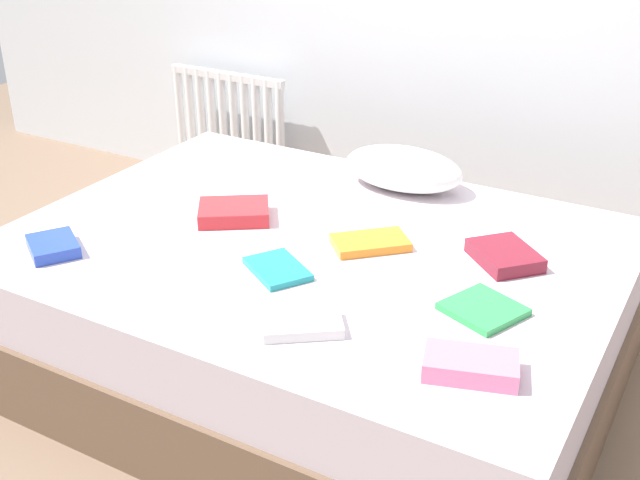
{
  "coord_description": "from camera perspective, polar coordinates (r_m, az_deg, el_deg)",
  "views": [
    {
      "loc": [
        1.19,
        -2.04,
        1.67
      ],
      "look_at": [
        0.0,
        0.05,
        0.48
      ],
      "focal_mm": 44.77,
      "sensor_mm": 36.0,
      "label": 1
    }
  ],
  "objects": [
    {
      "name": "textbook_teal",
      "position": [
        2.44,
        -3.06,
        -2.08
      ],
      "size": [
        0.25,
        0.23,
        0.02
      ],
      "primitive_type": "cube",
      "rotation": [
        0.0,
        0.0,
        -0.56
      ],
      "color": "teal",
      "rests_on": "bed"
    },
    {
      "name": "textbook_red",
      "position": [
        2.79,
        -6.17,
        1.99
      ],
      "size": [
        0.3,
        0.29,
        0.05
      ],
      "primitive_type": "cube",
      "rotation": [
        0.0,
        0.0,
        0.6
      ],
      "color": "red",
      "rests_on": "bed"
    },
    {
      "name": "bed",
      "position": [
        2.76,
        -0.52,
        -4.75
      ],
      "size": [
        2.0,
        1.5,
        0.5
      ],
      "color": "brown",
      "rests_on": "ground"
    },
    {
      "name": "radiator",
      "position": [
        4.23,
        -6.54,
        8.27
      ],
      "size": [
        0.68,
        0.04,
        0.54
      ],
      "color": "white",
      "rests_on": "ground"
    },
    {
      "name": "textbook_pink",
      "position": [
        2.01,
        10.72,
        -8.81
      ],
      "size": [
        0.26,
        0.19,
        0.05
      ],
      "primitive_type": "cube",
      "rotation": [
        0.0,
        0.0,
        0.3
      ],
      "color": "pink",
      "rests_on": "bed"
    },
    {
      "name": "textbook_orange",
      "position": [
        2.59,
        3.62,
        -0.19
      ],
      "size": [
        0.27,
        0.27,
        0.03
      ],
      "primitive_type": "cube",
      "rotation": [
        0.0,
        0.0,
        0.76
      ],
      "color": "orange",
      "rests_on": "bed"
    },
    {
      "name": "pillow",
      "position": [
        3.04,
        5.97,
        5.1
      ],
      "size": [
        0.46,
        0.27,
        0.15
      ],
      "primitive_type": "ellipsoid",
      "color": "white",
      "rests_on": "bed"
    },
    {
      "name": "textbook_green",
      "position": [
        2.28,
        11.59,
        -4.86
      ],
      "size": [
        0.25,
        0.25,
        0.02
      ],
      "primitive_type": "cube",
      "rotation": [
        0.0,
        0.0,
        -0.39
      ],
      "color": "green",
      "rests_on": "bed"
    },
    {
      "name": "textbook_blue",
      "position": [
        2.69,
        -18.54,
        -0.42
      ],
      "size": [
        0.23,
        0.22,
        0.04
      ],
      "primitive_type": "cube",
      "rotation": [
        0.0,
        0.0,
        -0.58
      ],
      "color": "#2847B7",
      "rests_on": "bed"
    },
    {
      "name": "ground_plane",
      "position": [
        2.89,
        -0.5,
        -8.94
      ],
      "size": [
        8.0,
        8.0,
        0.0
      ],
      "primitive_type": "plane",
      "color": "#7F6651"
    },
    {
      "name": "textbook_white",
      "position": [
        2.16,
        -1.29,
        -6.05
      ],
      "size": [
        0.25,
        0.23,
        0.03
      ],
      "primitive_type": "cube",
      "rotation": [
        0.0,
        0.0,
        0.63
      ],
      "color": "white",
      "rests_on": "bed"
    },
    {
      "name": "textbook_maroon",
      "position": [
        2.55,
        13.06,
        -1.09
      ],
      "size": [
        0.27,
        0.27,
        0.05
      ],
      "primitive_type": "cube",
      "rotation": [
        0.0,
        0.0,
        -0.75
      ],
      "color": "maroon",
      "rests_on": "bed"
    }
  ]
}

